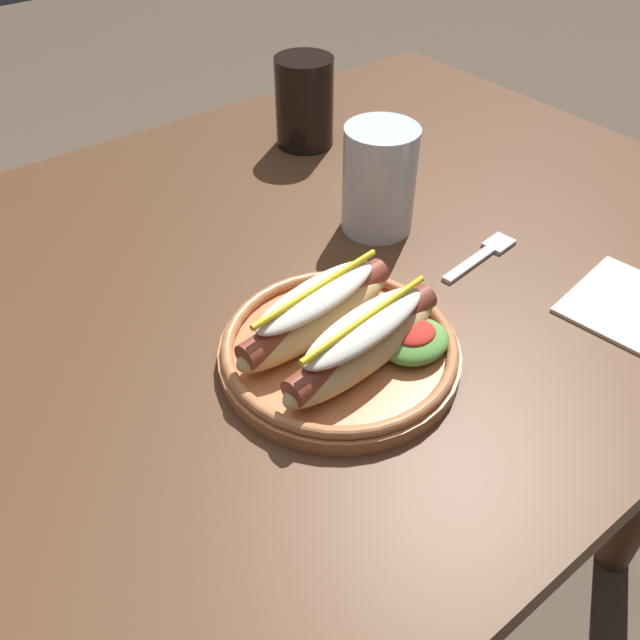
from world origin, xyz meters
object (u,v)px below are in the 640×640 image
object	(u,v)px
hot_dog_plate	(343,339)
napkin	(633,307)
water_cup	(379,179)
fork	(483,254)
soda_cup	(304,102)

from	to	relation	value
hot_dog_plate	napkin	distance (m)	0.32
water_cup	napkin	size ratio (longest dim) A/B	0.98
hot_dog_plate	fork	bearing A→B (deg)	7.57
hot_dog_plate	fork	xyz separation A→B (m)	(0.24, 0.03, -0.02)
napkin	soda_cup	bearing A→B (deg)	94.95
water_cup	napkin	distance (m)	0.31
hot_dog_plate	soda_cup	size ratio (longest dim) A/B	1.84
water_cup	soda_cup	bearing A→B (deg)	74.38
hot_dog_plate	fork	world-z (taller)	hot_dog_plate
fork	napkin	size ratio (longest dim) A/B	0.93
soda_cup	napkin	world-z (taller)	soda_cup
napkin	water_cup	bearing A→B (deg)	111.04
hot_dog_plate	water_cup	xyz separation A→B (m)	(0.18, 0.16, 0.04)
soda_cup	water_cup	size ratio (longest dim) A/B	0.98
soda_cup	fork	bearing A→B (deg)	-91.35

